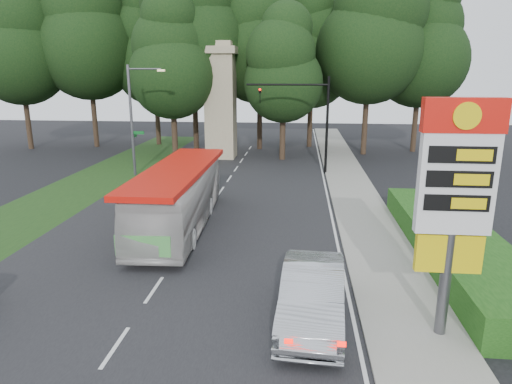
# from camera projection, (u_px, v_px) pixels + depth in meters

# --- Properties ---
(ground) EXTENTS (120.00, 120.00, 0.00)m
(ground) POSITION_uv_depth(u_px,v_px,m) (108.00, 359.00, 12.27)
(ground) COLOR black
(ground) RESTS_ON ground
(road_surface) EXTENTS (14.00, 80.00, 0.02)m
(road_surface) POSITION_uv_depth(u_px,v_px,m) (202.00, 220.00, 23.82)
(road_surface) COLOR black
(road_surface) RESTS_ON ground
(sidewalk_right) EXTENTS (3.00, 80.00, 0.12)m
(sidewalk_right) POSITION_uv_depth(u_px,v_px,m) (367.00, 224.00, 23.02)
(sidewalk_right) COLOR gray
(sidewalk_right) RESTS_ON ground
(grass_verge_left) EXTENTS (5.00, 50.00, 0.02)m
(grass_verge_left) POSITION_uv_depth(u_px,v_px,m) (81.00, 187.00, 30.47)
(grass_verge_left) COLOR #193814
(grass_verge_left) RESTS_ON ground
(hedge) EXTENTS (3.00, 14.00, 1.20)m
(hedge) POSITION_uv_depth(u_px,v_px,m) (456.00, 245.00, 18.75)
(hedge) COLOR #194412
(hedge) RESTS_ON ground
(gas_station_pylon) EXTENTS (2.10, 0.45, 6.85)m
(gas_station_pylon) POSITION_uv_depth(u_px,v_px,m) (456.00, 189.00, 12.21)
(gas_station_pylon) COLOR #59595E
(gas_station_pylon) RESTS_ON ground
(traffic_signal_mast) EXTENTS (6.10, 0.35, 7.20)m
(traffic_signal_mast) POSITION_uv_depth(u_px,v_px,m) (310.00, 111.00, 33.66)
(traffic_signal_mast) COLOR black
(traffic_signal_mast) RESTS_ON ground
(streetlight_signs) EXTENTS (2.75, 0.98, 8.00)m
(streetlight_signs) POSITION_uv_depth(u_px,v_px,m) (134.00, 116.00, 32.98)
(streetlight_signs) COLOR #59595E
(streetlight_signs) RESTS_ON ground
(monument) EXTENTS (3.00, 3.00, 10.05)m
(monument) POSITION_uv_depth(u_px,v_px,m) (221.00, 100.00, 40.04)
(monument) COLOR tan
(monument) RESTS_ON ground
(tree_far_west) EXTENTS (8.96, 8.96, 17.60)m
(tree_far_west) POSITION_uv_depth(u_px,v_px,m) (17.00, 37.00, 43.36)
(tree_far_west) COLOR #2D2116
(tree_far_west) RESTS_ON ground
(tree_west_mid) EXTENTS (9.80, 9.80, 19.25)m
(tree_west_mid) POSITION_uv_depth(u_px,v_px,m) (86.00, 28.00, 44.47)
(tree_west_mid) COLOR #2D2116
(tree_west_mid) RESTS_ON ground
(tree_west_near) EXTENTS (8.40, 8.40, 16.50)m
(tree_west_near) POSITION_uv_depth(u_px,v_px,m) (154.00, 46.00, 46.27)
(tree_west_near) COLOR #2D2116
(tree_west_near) RESTS_ON ground
(tree_center_left) EXTENTS (10.08, 10.08, 19.80)m
(tree_center_left) POSITION_uv_depth(u_px,v_px,m) (192.00, 21.00, 41.45)
(tree_center_left) COLOR #2D2116
(tree_center_left) RESTS_ON ground
(tree_center_right) EXTENTS (9.24, 9.24, 18.15)m
(tree_center_right) POSITION_uv_depth(u_px,v_px,m) (260.00, 34.00, 43.07)
(tree_center_right) COLOR #2D2116
(tree_center_right) RESTS_ON ground
(tree_east_near) EXTENTS (8.12, 8.12, 15.95)m
(tree_east_near) POSITION_uv_depth(u_px,v_px,m) (312.00, 49.00, 44.87)
(tree_east_near) COLOR #2D2116
(tree_east_near) RESTS_ON ground
(tree_east_mid) EXTENTS (9.52, 9.52, 18.70)m
(tree_east_mid) POSITION_uv_depth(u_px,v_px,m) (371.00, 27.00, 40.14)
(tree_east_mid) COLOR #2D2116
(tree_east_mid) RESTS_ON ground
(tree_far_east) EXTENTS (8.68, 8.68, 17.05)m
(tree_far_east) POSITION_uv_depth(u_px,v_px,m) (422.00, 40.00, 41.85)
(tree_far_east) COLOR #2D2116
(tree_far_east) RESTS_ON ground
(tree_monument_left) EXTENTS (7.28, 7.28, 14.30)m
(tree_monument_left) POSITION_uv_depth(u_px,v_px,m) (171.00, 58.00, 38.54)
(tree_monument_left) COLOR #2D2116
(tree_monument_left) RESTS_ON ground
(tree_monument_right) EXTENTS (6.72, 6.72, 13.20)m
(tree_monument_right) POSITION_uv_depth(u_px,v_px,m) (284.00, 66.00, 38.31)
(tree_monument_right) COLOR #2D2116
(tree_monument_right) RESTS_ON ground
(transit_bus) EXTENTS (3.05, 11.05, 3.05)m
(transit_bus) POSITION_uv_depth(u_px,v_px,m) (179.00, 198.00, 22.30)
(transit_bus) COLOR beige
(transit_bus) RESTS_ON ground
(sedan_silver) EXTENTS (2.20, 5.46, 1.76)m
(sedan_silver) POSITION_uv_depth(u_px,v_px,m) (312.00, 294.00, 13.95)
(sedan_silver) COLOR #B0B3B8
(sedan_silver) RESTS_ON ground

